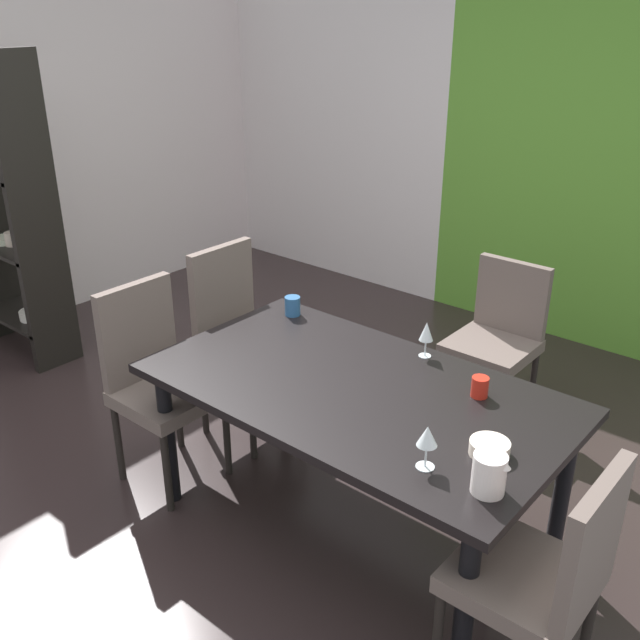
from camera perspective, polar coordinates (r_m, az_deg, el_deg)
name	(u,v)px	position (r m, az deg, el deg)	size (l,w,h in m)	color
ground_plane	(237,481)	(3.75, -6.63, -12.65)	(5.46, 5.53, 0.02)	#2B2021
back_panel_interior	(332,126)	(6.16, 0.99, 15.27)	(2.24, 0.10, 2.53)	silver
dining_table	(355,402)	(3.06, 2.81, -6.55)	(1.78, 1.01, 0.75)	black
chair_right_near	(547,572)	(2.55, 17.68, -18.68)	(0.44, 0.44, 0.95)	#61534C
chair_left_near	(156,375)	(3.58, -12.98, -4.29)	(0.45, 0.44, 1.00)	#61534C
chair_head_far	(498,333)	(4.10, 14.08, -1.02)	(0.44, 0.45, 0.92)	#61534C
chair_left_far	(239,334)	(3.89, -6.52, -1.12)	(0.45, 0.44, 1.05)	#61534C
display_shelf	(6,211)	(5.06, -23.83, 7.97)	(0.78, 0.33, 1.98)	black
wine_glass_west	(426,332)	(3.23, 8.51, -0.99)	(0.06, 0.06, 0.17)	silver
wine_glass_left	(427,437)	(2.49, 8.57, -9.27)	(0.07, 0.07, 0.17)	silver
serving_bowl_corner	(489,448)	(2.65, 13.41, -9.93)	(0.15, 0.15, 0.05)	#FAE6D0
cup_east	(293,306)	(3.65, -2.21, 1.13)	(0.08, 0.08, 0.10)	#2A588B
cup_south	(480,387)	(2.99, 12.66, -5.25)	(0.07, 0.07, 0.09)	red
pitcher_near_window	(489,474)	(2.44, 13.39, -11.87)	(0.13, 0.11, 0.14)	white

